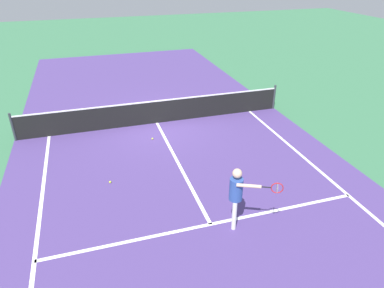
{
  "coord_description": "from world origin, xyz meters",
  "views": [
    {
      "loc": [
        -2.44,
        -12.73,
        5.87
      ],
      "look_at": [
        0.26,
        -3.97,
        1.0
      ],
      "focal_mm": 32.7,
      "sensor_mm": 36.0,
      "label": 1
    }
  ],
  "objects_px": {
    "net": "(156,112)",
    "tennis_ball_mid_court": "(110,182)",
    "player_near": "(237,192)",
    "tennis_ball_near_net": "(152,139)"
  },
  "relations": [
    {
      "from": "tennis_ball_mid_court",
      "to": "net",
      "type": "bearing_deg",
      "value": 59.7
    },
    {
      "from": "net",
      "to": "tennis_ball_mid_court",
      "type": "height_order",
      "value": "net"
    },
    {
      "from": "tennis_ball_mid_court",
      "to": "tennis_ball_near_net",
      "type": "distance_m",
      "value": 2.98
    },
    {
      "from": "player_near",
      "to": "tennis_ball_mid_court",
      "type": "height_order",
      "value": "player_near"
    },
    {
      "from": "net",
      "to": "tennis_ball_mid_court",
      "type": "distance_m",
      "value": 4.43
    },
    {
      "from": "tennis_ball_mid_court",
      "to": "tennis_ball_near_net",
      "type": "height_order",
      "value": "same"
    },
    {
      "from": "tennis_ball_mid_court",
      "to": "tennis_ball_near_net",
      "type": "xyz_separation_m",
      "value": [
        1.76,
        2.41,
        0.0
      ]
    },
    {
      "from": "player_near",
      "to": "tennis_ball_mid_court",
      "type": "relative_size",
      "value": 25.03
    },
    {
      "from": "net",
      "to": "player_near",
      "type": "relative_size",
      "value": 6.41
    },
    {
      "from": "net",
      "to": "tennis_ball_near_net",
      "type": "xyz_separation_m",
      "value": [
        -0.47,
        -1.4,
        -0.46
      ]
    }
  ]
}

